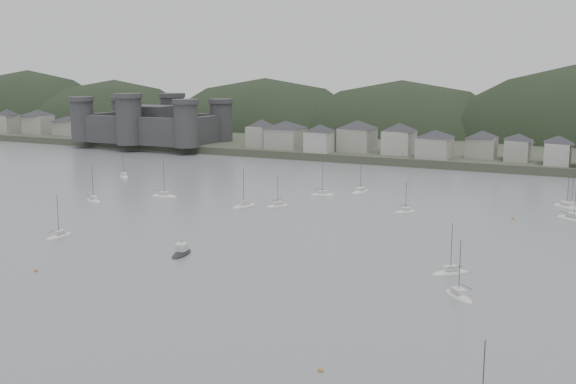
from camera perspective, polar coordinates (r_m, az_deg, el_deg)
The scene contains 8 objects.
ground at distance 111.88m, azimuth -17.41°, elevation -9.17°, with size 900.00×900.00×0.00m, color slate.
far_shore_land at distance 379.61m, azimuth 14.84°, elevation 4.62°, with size 900.00×250.00×3.00m, color #383D2D.
forested_ridge at distance 355.16m, azimuth 14.69°, elevation 2.18°, with size 851.55×103.94×102.57m.
castle at distance 321.80m, azimuth -11.08°, elevation 5.51°, with size 66.00×43.00×20.00m.
waterfront_town at distance 261.56m, azimuth 20.90°, elevation 3.48°, with size 451.48×28.46×12.92m.
moored_fleet at distance 161.30m, azimuth -2.50°, elevation -2.72°, with size 250.63×135.04×13.69m.
motor_launch_far at distance 138.37m, azimuth -8.69°, elevation -4.96°, with size 4.05×7.65×3.75m.
mooring_buoys at distance 155.84m, azimuth -10.05°, elevation -3.34°, with size 129.80×122.54×0.70m.
Camera 1 is at (73.98, -75.71, 36.21)m, focal length 43.51 mm.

